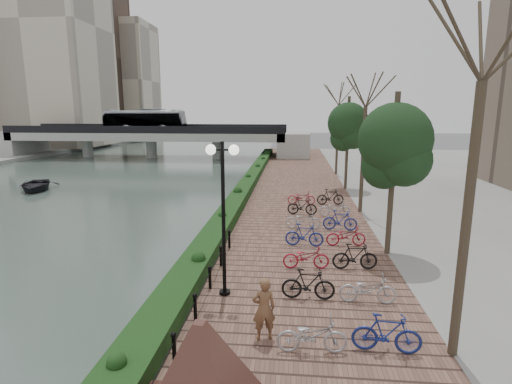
# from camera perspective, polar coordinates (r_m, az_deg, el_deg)

# --- Properties ---
(river_water) EXTENTS (30.00, 130.00, 0.02)m
(river_water) POSITION_cam_1_polar(r_m,az_deg,el_deg) (37.87, -24.91, 0.95)
(river_water) COLOR #4E6156
(river_water) RESTS_ON ground
(promenade) EXTENTS (8.00, 75.00, 0.50)m
(promenade) POSITION_cam_1_polar(r_m,az_deg,el_deg) (25.34, 5.10, -2.25)
(promenade) COLOR brown
(promenade) RESTS_ON ground
(hedge) EXTENTS (1.10, 56.00, 0.60)m
(hedge) POSITION_cam_1_polar(r_m,az_deg,el_deg) (27.88, -1.84, 0.22)
(hedge) COLOR #183B15
(hedge) RESTS_ON promenade
(chain_fence) EXTENTS (0.10, 14.10, 0.70)m
(chain_fence) POSITION_cam_1_polar(r_m,az_deg,el_deg) (10.94, -10.01, -18.41)
(chain_fence) COLOR black
(chain_fence) RESTS_ON promenade
(lamppost) EXTENTS (1.02, 0.32, 4.88)m
(lamppost) POSITION_cam_1_polar(r_m,az_deg,el_deg) (12.18, -4.75, 0.81)
(lamppost) COLOR black
(lamppost) RESTS_ON promenade
(pedestrian) EXTENTS (0.70, 0.56, 1.68)m
(pedestrian) POSITION_cam_1_polar(r_m,az_deg,el_deg) (10.57, 1.13, -16.33)
(pedestrian) COLOR brown
(pedestrian) RESTS_ON promenade
(bicycle_parking) EXTENTS (2.40, 17.32, 1.00)m
(bicycle_parking) POSITION_cam_1_polar(r_m,az_deg,el_deg) (17.61, 9.83, -6.17)
(bicycle_parking) COLOR #ABABB0
(bicycle_parking) RESTS_ON promenade
(street_trees) EXTENTS (3.20, 37.12, 6.80)m
(street_trees) POSITION_cam_1_polar(r_m,az_deg,el_deg) (20.34, 16.54, 3.75)
(street_trees) COLOR #33291E
(street_trees) RESTS_ON promenade
(bridge) EXTENTS (36.00, 10.77, 6.50)m
(bridge) POSITION_cam_1_polar(r_m,az_deg,el_deg) (55.62, -14.95, 8.19)
(bridge) COLOR gray
(bridge) RESTS_ON ground
(boat) EXTENTS (4.44, 5.10, 0.88)m
(boat) POSITION_cam_1_polar(r_m,az_deg,el_deg) (36.34, -28.99, 0.89)
(boat) COLOR black
(boat) RESTS_ON river_water
(far_buildings) EXTENTS (35.00, 38.00, 38.00)m
(far_buildings) POSITION_cam_1_polar(r_m,az_deg,el_deg) (86.73, -27.72, 16.81)
(far_buildings) COLOR beige
(far_buildings) RESTS_ON far_bank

